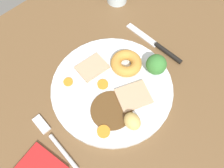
{
  "coord_description": "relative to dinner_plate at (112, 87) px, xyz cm",
  "views": [
    {
      "loc": [
        -14.25,
        -15.75,
        52.22
      ],
      "look_at": [
        3.64,
        1.75,
        6.0
      ],
      "focal_mm": 36.18,
      "sensor_mm": 36.0,
      "label": 1
    }
  ],
  "objects": [
    {
      "name": "roast_potato_left",
      "position": [
        -3.93,
        -9.56,
        2.35
      ],
      "size": [
        4.01,
        4.59,
        3.29
      ],
      "primitive_type": "ellipsoid",
      "rotation": [
        0.0,
        0.0,
        1.38
      ],
      "color": "#D8B260",
      "rests_on": "dinner_plate"
    },
    {
      "name": "fork",
      "position": [
        -17.71,
        0.07,
        -0.31
      ],
      "size": [
        2.25,
        15.31,
        0.9
      ],
      "rotation": [
        0.0,
        0.0,
        1.52
      ],
      "color": "silver",
      "rests_on": "dining_table"
    },
    {
      "name": "gravy_pool",
      "position": [
        -4.51,
        -4.22,
        0.85
      ],
      "size": [
        9.47,
        9.47,
        0.3
      ],
      "primitive_type": "cylinder",
      "color": "#563819",
      "rests_on": "dinner_plate"
    },
    {
      "name": "meat_slice_under",
      "position": [
        0.13,
        6.99,
        1.1
      ],
      "size": [
        7.59,
        6.18,
        0.8
      ],
      "primitive_type": "cube",
      "rotation": [
        0.0,
        0.0,
        6.17
      ],
      "color": "tan",
      "rests_on": "dinner_plate"
    },
    {
      "name": "carrot_coin_front",
      "position": [
        -1.29,
        1.8,
        0.95
      ],
      "size": [
        2.61,
        2.61,
        0.5
      ],
      "primitive_type": "cylinder",
      "color": "orange",
      "rests_on": "dinner_plate"
    },
    {
      "name": "dinner_plate",
      "position": [
        0.0,
        0.0,
        0.0
      ],
      "size": [
        28.98,
        28.98,
        1.4
      ],
      "primitive_type": "cylinder",
      "color": "white",
      "rests_on": "dining_table"
    },
    {
      "name": "carrot_coin_side",
      "position": [
        -6.6,
        8.17,
        0.93
      ],
      "size": [
        2.27,
        2.27,
        0.47
      ],
      "primitive_type": "cylinder",
      "color": "orange",
      "rests_on": "dinner_plate"
    },
    {
      "name": "carrot_coin_back",
      "position": [
        -9.19,
        -6.49,
        0.96
      ],
      "size": [
        2.83,
        2.83,
        0.53
      ],
      "primitive_type": "cylinder",
      "color": "orange",
      "rests_on": "dinner_plate"
    },
    {
      "name": "knife",
      "position": [
        17.66,
        -0.01,
        -0.25
      ],
      "size": [
        1.83,
        18.52,
        1.2
      ],
      "rotation": [
        0.0,
        0.0,
        1.56
      ],
      "color": "black",
      "rests_on": "dining_table"
    },
    {
      "name": "dining_table",
      "position": [
        -3.64,
        -1.75,
        -2.5
      ],
      "size": [
        120.0,
        84.0,
        3.6
      ],
      "primitive_type": "cube",
      "color": "brown",
      "rests_on": "ground"
    },
    {
      "name": "broccoli_floret",
      "position": [
        10.04,
        -4.59,
        3.87
      ],
      "size": [
        4.87,
        4.87,
        5.67
      ],
      "color": "#8CB766",
      "rests_on": "dinner_plate"
    },
    {
      "name": "meat_slice_main",
      "position": [
        1.41,
        -5.54,
        1.1
      ],
      "size": [
        9.24,
        8.66,
        0.8
      ],
      "primitive_type": "cube",
      "rotation": [
        0.0,
        0.0,
        5.85
      ],
      "color": "tan",
      "rests_on": "dinner_plate"
    },
    {
      "name": "yorkshire_pudding",
      "position": [
        6.44,
        1.45,
        2.01
      ],
      "size": [
        7.64,
        7.64,
        2.63
      ],
      "primitive_type": "torus",
      "color": "#C68938",
      "rests_on": "dinner_plate"
    }
  ]
}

